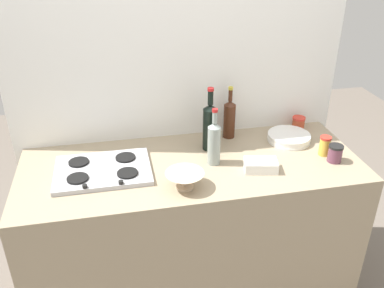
# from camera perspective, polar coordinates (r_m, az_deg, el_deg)

# --- Properties ---
(ground_plane) EXTENTS (6.00, 6.00, 0.00)m
(ground_plane) POSITION_cam_1_polar(r_m,az_deg,el_deg) (2.78, 0.00, -18.82)
(ground_plane) COLOR #6B6056
(ground_plane) RESTS_ON ground
(counter_block) EXTENTS (1.80, 0.70, 0.90)m
(counter_block) POSITION_cam_1_polar(r_m,az_deg,el_deg) (2.47, 0.00, -11.71)
(counter_block) COLOR tan
(counter_block) RESTS_ON ground
(backsplash_panel) EXTENTS (1.90, 0.06, 2.59)m
(backsplash_panel) POSITION_cam_1_polar(r_m,az_deg,el_deg) (2.38, -1.86, 10.09)
(backsplash_panel) COLOR white
(backsplash_panel) RESTS_ON ground
(stovetop_hob) EXTENTS (0.48, 0.35, 0.04)m
(stovetop_hob) POSITION_cam_1_polar(r_m,az_deg,el_deg) (2.18, -12.05, -3.49)
(stovetop_hob) COLOR #B2B2B7
(stovetop_hob) RESTS_ON counter_block
(plate_stack) EXTENTS (0.25, 0.25, 0.04)m
(plate_stack) POSITION_cam_1_polar(r_m,az_deg,el_deg) (2.49, 13.07, 0.88)
(plate_stack) COLOR white
(plate_stack) RESTS_ON counter_block
(wine_bottle_leftmost) EXTENTS (0.07, 0.07, 0.31)m
(wine_bottle_leftmost) POSITION_cam_1_polar(r_m,az_deg,el_deg) (2.44, 5.11, 3.53)
(wine_bottle_leftmost) COLOR #472314
(wine_bottle_leftmost) RESTS_ON counter_block
(wine_bottle_mid_left) EXTENTS (0.08, 0.08, 0.36)m
(wine_bottle_mid_left) POSITION_cam_1_polar(r_m,az_deg,el_deg) (2.29, 2.45, 2.53)
(wine_bottle_mid_left) COLOR black
(wine_bottle_mid_left) RESTS_ON counter_block
(wine_bottle_mid_right) EXTENTS (0.07, 0.07, 0.31)m
(wine_bottle_mid_right) POSITION_cam_1_polar(r_m,az_deg,el_deg) (2.16, 3.03, 0.23)
(wine_bottle_mid_right) COLOR gray
(wine_bottle_mid_right) RESTS_ON counter_block
(mixing_bowl) EXTENTS (0.19, 0.19, 0.08)m
(mixing_bowl) POSITION_cam_1_polar(r_m,az_deg,el_deg) (2.00, -0.99, -4.85)
(mixing_bowl) COLOR beige
(mixing_bowl) RESTS_ON counter_block
(butter_dish) EXTENTS (0.18, 0.14, 0.05)m
(butter_dish) POSITION_cam_1_polar(r_m,az_deg,el_deg) (2.17, 9.34, -2.89)
(butter_dish) COLOR white
(butter_dish) RESTS_ON counter_block
(condiment_jar_front) EXTENTS (0.08, 0.08, 0.08)m
(condiment_jar_front) POSITION_cam_1_polar(r_m,az_deg,el_deg) (2.64, 14.29, 2.79)
(condiment_jar_front) COLOR #C64C2D
(condiment_jar_front) RESTS_ON counter_block
(condiment_jar_rear) EXTENTS (0.08, 0.08, 0.09)m
(condiment_jar_rear) POSITION_cam_1_polar(r_m,az_deg,el_deg) (2.34, 18.92, -1.21)
(condiment_jar_rear) COLOR #66384C
(condiment_jar_rear) RESTS_ON counter_block
(condiment_jar_spare) EXTENTS (0.06, 0.06, 0.11)m
(condiment_jar_spare) POSITION_cam_1_polar(r_m,az_deg,el_deg) (2.38, 17.63, -0.22)
(condiment_jar_spare) COLOR gold
(condiment_jar_spare) RESTS_ON counter_block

